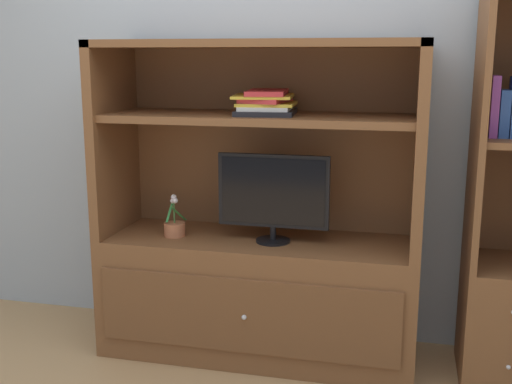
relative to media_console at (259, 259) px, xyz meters
name	(u,v)px	position (x,y,z in m)	size (l,w,h in m)	color
painted_rear_wall	(274,77)	(0.00, 0.34, 0.90)	(6.00, 0.10, 2.80)	#9EA8B2
media_console	(259,259)	(0.00, 0.00, 0.00)	(1.58, 0.56, 1.58)	brown
tv_monitor	(273,194)	(0.08, -0.05, 0.35)	(0.55, 0.17, 0.44)	black
potted_plant	(175,227)	(-0.43, -0.06, 0.16)	(0.11, 0.15, 0.22)	#B26642
magazine_stack	(266,103)	(0.04, -0.01, 0.79)	(0.32, 0.36, 0.12)	black
bookshelf_tall	(509,253)	(1.19, 0.00, 0.12)	(0.38, 0.48, 1.84)	brown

